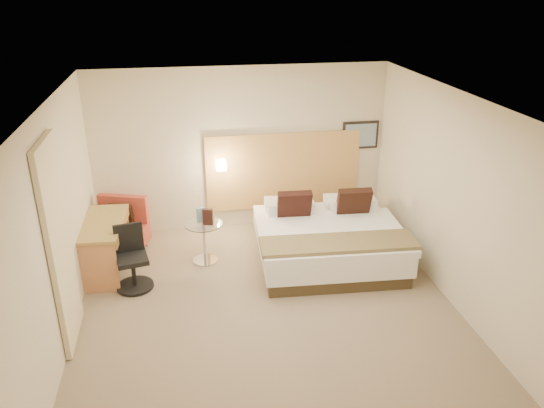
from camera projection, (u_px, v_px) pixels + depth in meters
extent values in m
cube|color=#826F57|center=(267.00, 305.00, 6.95)|extent=(4.80, 5.00, 0.02)
cube|color=white|center=(266.00, 99.00, 5.87)|extent=(4.80, 5.00, 0.02)
cube|color=beige|center=(241.00, 149.00, 8.68)|extent=(4.80, 0.02, 2.70)
cube|color=beige|center=(319.00, 340.00, 4.14)|extent=(4.80, 0.02, 2.70)
cube|color=beige|center=(58.00, 226.00, 6.02)|extent=(0.02, 5.00, 2.70)
cube|color=beige|center=(451.00, 197.00, 6.79)|extent=(0.02, 5.00, 2.70)
cube|color=tan|center=(283.00, 171.00, 8.91)|extent=(2.60, 0.04, 1.30)
cube|color=black|center=(360.00, 135.00, 8.91)|extent=(0.62, 0.03, 0.47)
cube|color=#758DA2|center=(361.00, 135.00, 8.90)|extent=(0.54, 0.01, 0.39)
cylinder|color=white|center=(221.00, 164.00, 8.62)|extent=(0.02, 0.12, 0.02)
cube|color=#F5E3BF|center=(221.00, 165.00, 8.56)|extent=(0.15, 0.15, 0.15)
cube|color=beige|center=(60.00, 246.00, 5.85)|extent=(0.06, 0.90, 2.42)
cylinder|color=#86B0D0|center=(199.00, 215.00, 7.77)|extent=(0.08, 0.08, 0.22)
cylinder|color=#94B3E5|center=(202.00, 214.00, 7.79)|extent=(0.08, 0.08, 0.22)
cube|color=black|center=(208.00, 217.00, 7.69)|extent=(0.16, 0.10, 0.25)
cube|color=#3C301E|center=(326.00, 253.00, 8.05)|extent=(2.09, 2.09, 0.18)
cube|color=white|center=(327.00, 238.00, 7.95)|extent=(2.16, 2.16, 0.31)
cube|color=white|center=(332.00, 235.00, 7.61)|extent=(2.19, 1.59, 0.10)
cube|color=silver|center=(288.00, 205.00, 8.49)|extent=(0.74, 0.43, 0.18)
cube|color=white|center=(347.00, 202.00, 8.60)|extent=(0.74, 0.43, 0.18)
cube|color=silver|center=(290.00, 206.00, 8.21)|extent=(0.74, 0.43, 0.18)
cube|color=white|center=(352.00, 203.00, 8.32)|extent=(0.74, 0.43, 0.18)
cube|color=black|center=(294.00, 206.00, 7.99)|extent=(0.53, 0.30, 0.52)
cube|color=black|center=(354.00, 203.00, 8.09)|extent=(0.53, 0.30, 0.52)
cube|color=orange|center=(339.00, 243.00, 7.21)|extent=(2.17, 0.68, 0.05)
cube|color=#A7694F|center=(93.00, 256.00, 8.06)|extent=(0.10, 0.10, 0.10)
cube|color=tan|center=(133.00, 259.00, 7.97)|extent=(0.10, 0.10, 0.10)
cube|color=#BC7858|center=(109.00, 239.00, 8.56)|extent=(0.10, 0.10, 0.10)
cube|color=#9F674B|center=(146.00, 242.00, 8.47)|extent=(0.10, 0.10, 0.10)
cube|color=#9E3D2A|center=(119.00, 237.00, 8.18)|extent=(0.97, 0.90, 0.30)
cube|color=#A63A2C|center=(124.00, 209.00, 8.30)|extent=(0.78, 0.36, 0.44)
cube|color=black|center=(121.00, 215.00, 8.23)|extent=(0.41, 0.30, 0.39)
cylinder|color=silver|center=(205.00, 260.00, 8.01)|extent=(0.48, 0.48, 0.02)
cylinder|color=silver|center=(204.00, 242.00, 7.89)|extent=(0.06, 0.06, 0.58)
cylinder|color=silver|center=(203.00, 224.00, 7.77)|extent=(0.70, 0.70, 0.01)
cube|color=#A2843F|center=(102.00, 223.00, 7.45)|extent=(0.65, 1.28, 0.04)
cube|color=#C37D4C|center=(98.00, 268.00, 7.08)|extent=(0.52, 0.08, 0.74)
cube|color=tan|center=(112.00, 230.00, 8.14)|extent=(0.52, 0.08, 0.74)
cube|color=#A27D3F|center=(106.00, 229.00, 7.49)|extent=(0.54, 1.19, 0.10)
cylinder|color=black|center=(135.00, 286.00, 7.31)|extent=(0.59, 0.59, 0.04)
cylinder|color=black|center=(134.00, 273.00, 7.23)|extent=(0.07, 0.07, 0.39)
cube|color=black|center=(132.00, 259.00, 7.14)|extent=(0.47, 0.47, 0.07)
cube|color=black|center=(129.00, 237.00, 7.20)|extent=(0.39, 0.12, 0.40)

